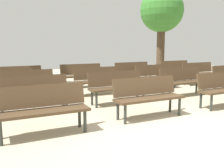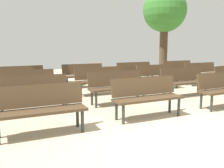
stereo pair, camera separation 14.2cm
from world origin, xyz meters
name	(u,v)px [view 1 (the left image)]	position (x,y,z in m)	size (l,w,h in m)	color
ground_plane	(205,142)	(0.00, 0.00, 0.00)	(26.48, 26.48, 0.00)	#BCAD8E
bench_r0_c1	(43,107)	(-2.19, 1.71, 0.50)	(1.63, 0.61, 0.87)	#4C3823
bench_r0_c2	(148,94)	(0.09, 1.61, 0.50)	(1.63, 0.60, 0.87)	#4C3823
bench_r0_c3	(223,87)	(2.40, 1.40, 0.50)	(1.62, 0.55, 0.87)	#4C3823
bench_r1_c1	(34,92)	(-2.01, 3.18, 0.50)	(1.63, 0.61, 0.87)	#4C3823
bench_r1_c2	(117,85)	(0.17, 3.04, 0.50)	(1.64, 0.62, 0.87)	#4C3823
bench_r1_c3	(183,80)	(2.50, 2.89, 0.50)	(1.63, 0.58, 0.87)	#4C3823
bench_r2_c1	(26,84)	(-1.92, 4.58, 0.50)	(1.63, 0.60, 0.87)	#4C3823
bench_r2_c2	(99,79)	(0.32, 4.43, 0.50)	(1.64, 0.63, 0.87)	#4C3823
bench_r2_c3	(156,75)	(2.61, 4.28, 0.50)	(1.64, 0.62, 0.87)	#4C3823
bench_r2_c4	(199,72)	(4.84, 4.19, 0.50)	(1.62, 0.56, 0.87)	#4C3823
bench_r3_c1	(18,77)	(-1.87, 6.10, 0.50)	(1.62, 0.57, 0.87)	#4C3823
bench_r3_c2	(82,74)	(0.40, 5.94, 0.50)	(1.64, 0.63, 0.87)	#4C3823
bench_r3_c3	(133,71)	(2.64, 5.75, 0.50)	(1.62, 0.57, 0.87)	#4C3823
bench_r3_c4	(176,69)	(4.95, 5.60, 0.50)	(1.62, 0.57, 0.87)	#4C3823
tree_1	(162,12)	(5.16, 6.94, 3.21)	(2.14, 2.14, 4.36)	#4C3A28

